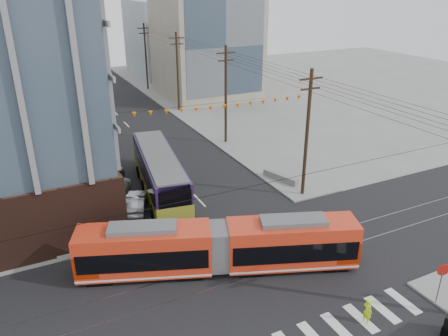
# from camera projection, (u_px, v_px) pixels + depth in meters

# --- Properties ---
(ground) EXTENTS (160.00, 160.00, 0.00)m
(ground) POSITION_uv_depth(u_px,v_px,m) (294.00, 299.00, 25.70)
(ground) COLOR slate
(bg_bldg_ne_near) EXTENTS (14.00, 14.00, 16.00)m
(bg_bldg_ne_near) POSITION_uv_depth(u_px,v_px,m) (206.00, 45.00, 68.62)
(bg_bldg_ne_near) COLOR gray
(bg_bldg_ne_near) RESTS_ON ground
(bg_bldg_ne_far) EXTENTS (16.00, 16.00, 14.00)m
(bg_bldg_ne_far) POSITION_uv_depth(u_px,v_px,m) (174.00, 37.00, 86.30)
(bg_bldg_ne_far) COLOR #8C99A5
(bg_bldg_ne_far) RESTS_ON ground
(utility_pole_far) EXTENTS (0.30, 0.30, 11.00)m
(utility_pole_far) POSITION_uv_depth(u_px,v_px,m) (146.00, 57.00, 73.13)
(utility_pole_far) COLOR black
(utility_pole_far) RESTS_ON ground
(streetcar) EXTENTS (17.42, 8.65, 3.41)m
(streetcar) POSITION_uv_depth(u_px,v_px,m) (219.00, 247.00, 27.66)
(streetcar) COLOR red
(streetcar) RESTS_ON ground
(city_bus) EXTENTS (4.80, 13.52, 3.75)m
(city_bus) POSITION_uv_depth(u_px,v_px,m) (160.00, 173.00, 37.99)
(city_bus) COLOR #2B1948
(city_bus) RESTS_ON ground
(parked_car_silver) EXTENTS (2.90, 4.54, 1.41)m
(parked_car_silver) POSITION_uv_depth(u_px,v_px,m) (136.00, 202.00, 35.42)
(parked_car_silver) COLOR #B5BAC2
(parked_car_silver) RESTS_ON ground
(parked_car_white) EXTENTS (3.33, 4.61, 1.24)m
(parked_car_white) POSITION_uv_depth(u_px,v_px,m) (118.00, 187.00, 38.27)
(parked_car_white) COLOR beige
(parked_car_white) RESTS_ON ground
(parked_car_grey) EXTENTS (2.58, 4.68, 1.24)m
(parked_car_grey) POSITION_uv_depth(u_px,v_px,m) (107.00, 166.00, 42.62)
(parked_car_grey) COLOR slate
(parked_car_grey) RESTS_ON ground
(pedestrian) EXTENTS (0.44, 0.60, 1.54)m
(pedestrian) POSITION_uv_depth(u_px,v_px,m) (367.00, 311.00, 23.66)
(pedestrian) COLOR #C4FF16
(pedestrian) RESTS_ON ground
(stop_sign) EXTENTS (1.00, 1.00, 2.60)m
(stop_sign) POSITION_uv_depth(u_px,v_px,m) (439.00, 286.00, 24.79)
(stop_sign) COLOR #AE120D
(stop_sign) RESTS_ON ground
(jersey_barrier) EXTENTS (1.99, 3.82, 0.75)m
(jersey_barrier) POSITION_uv_depth(u_px,v_px,m) (280.00, 178.00, 40.62)
(jersey_barrier) COLOR slate
(jersey_barrier) RESTS_ON ground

